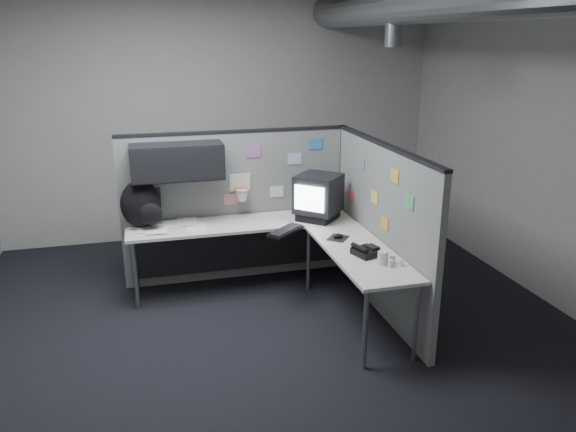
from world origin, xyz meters
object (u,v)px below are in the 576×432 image
object	(u,v)px
monitor	(318,196)
phone	(366,251)
desk	(271,240)
keyboard	(285,231)
backpack	(142,205)

from	to	relation	value
monitor	phone	bearing A→B (deg)	-87.61
desk	keyboard	distance (m)	0.23
keyboard	phone	size ratio (longest dim) A/B	1.63
desk	phone	world-z (taller)	phone
phone	monitor	bearing A→B (deg)	86.84
desk	monitor	xyz separation A→B (m)	(0.55, 0.19, 0.36)
monitor	backpack	world-z (taller)	backpack
desk	phone	size ratio (longest dim) A/B	8.87
keyboard	backpack	bearing A→B (deg)	161.54
monitor	keyboard	distance (m)	0.60
desk	monitor	world-z (taller)	monitor
desk	monitor	distance (m)	0.69
monitor	keyboard	xyz separation A→B (m)	(-0.44, -0.34, -0.22)
desk	backpack	bearing A→B (deg)	163.23
keyboard	phone	distance (m)	0.92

